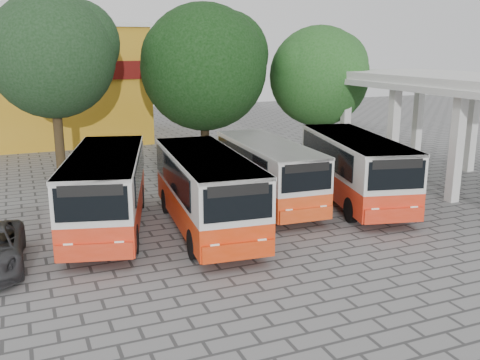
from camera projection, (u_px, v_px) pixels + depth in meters
name	position (u px, v px, depth m)	size (l,w,h in m)	color
ground	(321.00, 238.00, 19.42)	(90.00, 90.00, 0.00)	slate
terminal_shelter	(470.00, 86.00, 25.72)	(6.80, 15.80, 5.40)	silver
bus_far_left	(106.00, 186.00, 19.91)	(4.44, 8.57, 2.93)	red
bus_centre_left	(206.00, 187.00, 19.83)	(3.20, 8.28, 2.92)	red
bus_centre_right	(268.00, 169.00, 23.22)	(2.75, 7.71, 2.73)	#E24413
bus_far_right	(355.00, 165.00, 23.41)	(4.28, 8.59, 2.94)	red
tree_left	(53.00, 52.00, 26.84)	(6.61, 6.30, 9.45)	#44341E
tree_middle	(205.00, 63.00, 30.22)	(7.50, 7.15, 9.17)	black
tree_right	(320.00, 73.00, 32.21)	(6.30, 6.00, 8.00)	#38210F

